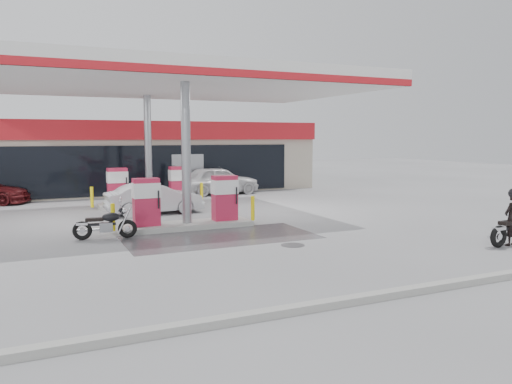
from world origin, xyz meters
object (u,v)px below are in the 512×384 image
at_px(biker_main, 512,219).
at_px(parked_motorcycle, 106,225).
at_px(pump_island_near, 187,208).
at_px(pump_island_far, 149,191).
at_px(hatchback_silver, 154,198).
at_px(sedan_white, 218,180).
at_px(attendant, 174,181).

relative_size(biker_main, parked_motorcycle, 0.82).
bearing_deg(biker_main, pump_island_near, -47.49).
bearing_deg(pump_island_far, hatchback_silver, -97.54).
distance_m(pump_island_near, sedan_white, 10.24).
height_order(pump_island_far, attendant, pump_island_far).
relative_size(parked_motorcycle, hatchback_silver, 0.49).
bearing_deg(hatchback_silver, parked_motorcycle, 147.71).
xyz_separation_m(pump_island_near, pump_island_far, (0.00, 6.00, 0.00)).
distance_m(pump_island_near, attendant, 9.01).
relative_size(pump_island_far, sedan_white, 1.13).
xyz_separation_m(sedan_white, attendant, (-2.56, -0.40, 0.07)).
xyz_separation_m(pump_island_far, biker_main, (7.78, -12.65, 0.08)).
bearing_deg(sedan_white, pump_island_near, 150.23).
xyz_separation_m(pump_island_near, hatchback_silver, (-0.32, 3.60, -0.07)).
distance_m(attendant, hatchback_silver, 5.67).
bearing_deg(pump_island_far, attendant, 55.32).
height_order(attendant, hatchback_silver, attendant).
xyz_separation_m(pump_island_far, sedan_white, (4.50, 3.20, 0.06)).
height_order(pump_island_near, biker_main, pump_island_near).
height_order(pump_island_far, sedan_white, pump_island_far).
height_order(pump_island_near, attendant, pump_island_near).
height_order(pump_island_near, sedan_white, pump_island_near).
bearing_deg(biker_main, pump_island_far, -65.38).
height_order(sedan_white, attendant, attendant).
bearing_deg(attendant, sedan_white, -98.54).
height_order(biker_main, attendant, attendant).
bearing_deg(attendant, pump_island_near, 150.16).
height_order(biker_main, hatchback_silver, biker_main).
distance_m(pump_island_near, hatchback_silver, 3.61).
height_order(pump_island_near, pump_island_far, same).
xyz_separation_m(sedan_white, hatchback_silver, (-4.82, -5.60, -0.13)).
xyz_separation_m(pump_island_far, hatchback_silver, (-0.32, -2.40, -0.07)).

